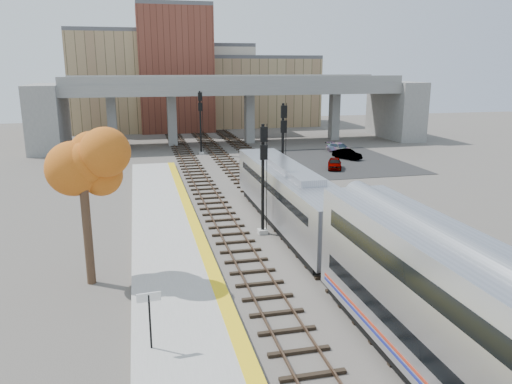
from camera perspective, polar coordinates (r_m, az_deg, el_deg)
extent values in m
plane|color=#47423D|center=(28.75, 5.45, -7.86)|extent=(160.00, 160.00, 0.00)
cube|color=#9E9E99|center=(27.35, -9.25, -8.78)|extent=(4.50, 60.00, 0.35)
cube|color=yellow|center=(27.45, -5.27, -8.15)|extent=(0.70, 60.00, 0.01)
cube|color=black|center=(39.55, -4.81, -1.54)|extent=(2.50, 95.00, 0.14)
cube|color=brown|center=(39.43, -5.84, -1.45)|extent=(0.07, 95.00, 0.14)
cube|color=brown|center=(39.63, -3.78, -1.33)|extent=(0.07, 95.00, 0.14)
cube|color=black|center=(40.36, 1.10, -1.17)|extent=(2.50, 95.00, 0.14)
cube|color=brown|center=(40.16, 0.11, -1.08)|extent=(0.07, 95.00, 0.14)
cube|color=brown|center=(40.51, 2.08, -0.96)|extent=(0.07, 95.00, 0.14)
cube|color=black|center=(41.52, 6.45, -0.82)|extent=(2.50, 95.00, 0.14)
cube|color=brown|center=(41.25, 5.52, -0.74)|extent=(0.07, 95.00, 0.14)
cube|color=brown|center=(41.73, 7.38, -0.62)|extent=(0.07, 95.00, 0.14)
cube|color=slate|center=(71.57, -2.37, 11.77)|extent=(46.00, 10.00, 1.50)
cube|color=slate|center=(66.83, -1.56, 12.68)|extent=(46.00, 0.20, 1.00)
cube|color=slate|center=(76.24, -3.09, 12.85)|extent=(46.00, 0.20, 1.00)
cube|color=slate|center=(70.61, -16.12, 7.74)|extent=(1.20, 1.60, 7.00)
cube|color=slate|center=(70.70, -9.58, 8.10)|extent=(1.20, 1.60, 7.00)
cube|color=slate|center=(72.29, -0.76, 8.43)|extent=(1.20, 1.60, 7.00)
cube|color=slate|center=(76.19, 8.93, 8.56)|extent=(1.20, 1.60, 7.00)
cube|color=slate|center=(71.35, -22.64, 7.88)|extent=(4.00, 12.00, 8.50)
cube|color=slate|center=(80.44, 15.64, 9.04)|extent=(4.00, 12.00, 8.50)
cube|color=#9E865B|center=(90.21, -14.53, 12.00)|extent=(18.00, 14.00, 16.00)
cube|color=#4C4C4F|center=(90.34, -14.87, 17.26)|extent=(18.00, 14.00, 0.60)
cube|color=beige|center=(96.10, -5.91, 11.88)|extent=(16.00, 16.00, 14.00)
cube|color=#4C4C4F|center=(96.09, -6.02, 16.23)|extent=(16.00, 16.00, 0.60)
cube|color=brown|center=(87.43, -9.25, 13.52)|extent=(12.00, 10.00, 20.00)
cube|color=#4C4C4F|center=(87.95, -9.53, 20.24)|extent=(12.00, 10.00, 0.60)
cube|color=#9E865B|center=(96.03, 0.31, 11.35)|extent=(20.00, 14.00, 12.00)
cube|color=#4C4C4F|center=(95.93, 0.31, 15.11)|extent=(20.00, 14.00, 0.60)
cube|color=black|center=(58.84, 9.62, 3.47)|extent=(14.00, 18.00, 0.04)
cube|color=#A8AAB2|center=(33.80, 3.85, -0.26)|extent=(3.00, 19.00, 3.20)
cube|color=black|center=(42.63, 0.07, 3.63)|extent=(2.20, 0.06, 1.10)
cube|color=black|center=(33.65, 3.87, 0.73)|extent=(3.02, 16.15, 0.50)
cube|color=black|center=(34.30, 3.80, -3.25)|extent=(2.70, 17.10, 0.50)
cube|color=#A8AAB2|center=(33.39, 3.90, 2.74)|extent=(1.60, 9.50, 0.40)
cube|color=#9E9E99|center=(33.05, 0.76, -4.54)|extent=(0.60, 0.60, 0.30)
cylinder|color=black|center=(32.10, 0.78, 1.34)|extent=(0.21, 0.21, 7.25)
cube|color=black|center=(31.33, 0.91, 6.60)|extent=(0.47, 0.18, 0.93)
cube|color=black|center=(31.50, 0.90, 4.55)|extent=(0.47, 0.18, 0.93)
cube|color=#9E9E99|center=(42.80, 2.99, -0.18)|extent=(0.60, 0.60, 0.30)
cylinder|color=black|center=(42.03, 3.06, 4.78)|extent=(0.22, 0.22, 7.81)
cube|color=black|center=(41.38, 3.21, 9.16)|extent=(0.50, 0.18, 1.00)
cube|color=black|center=(41.51, 3.19, 7.47)|extent=(0.50, 0.18, 1.00)
cube|color=#9E9E99|center=(63.17, -6.27, 4.44)|extent=(0.60, 0.60, 0.30)
cylinder|color=black|center=(62.65, -6.37, 7.83)|extent=(0.22, 0.22, 7.83)
cube|color=black|center=(62.13, -6.42, 10.78)|extent=(0.50, 0.18, 1.01)
cube|color=black|center=(62.21, -6.39, 9.65)|extent=(0.50, 0.18, 1.01)
cylinder|color=black|center=(19.75, -12.02, -14.29)|extent=(0.08, 0.08, 2.20)
cube|color=white|center=(19.30, -12.17, -11.67)|extent=(0.90, 0.13, 0.35)
cylinder|color=#382619|center=(26.28, -18.71, -4.28)|extent=(0.44, 0.44, 5.56)
ellipsoid|color=orange|center=(25.49, -19.27, 2.52)|extent=(3.60, 3.60, 3.97)
imported|color=#99999E|center=(54.17, 8.97, 3.25)|extent=(2.60, 3.78, 1.19)
imported|color=#99999E|center=(60.22, 10.37, 4.28)|extent=(2.86, 3.77, 1.19)
imported|color=#99999E|center=(64.45, 9.53, 4.97)|extent=(2.82, 4.51, 1.22)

